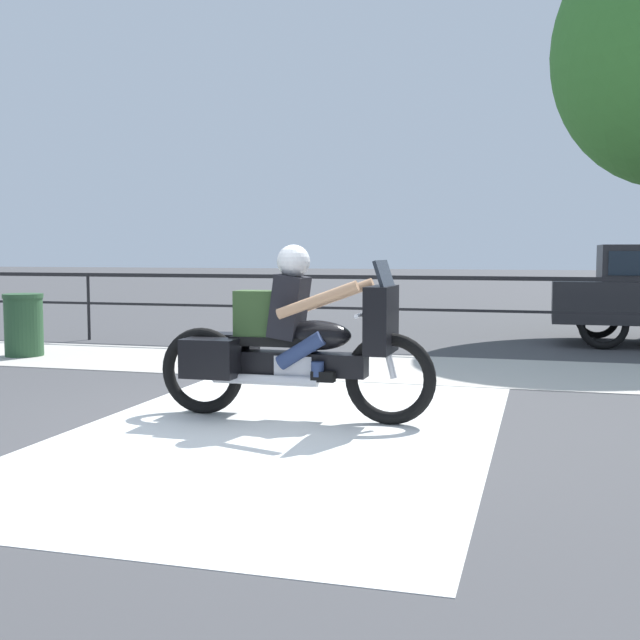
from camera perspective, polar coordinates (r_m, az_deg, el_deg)
name	(u,v)px	position (r m, az deg, el deg)	size (l,w,h in m)	color
ground_plane	(276,421)	(7.06, -3.13, -7.19)	(120.00, 120.00, 0.00)	#424244
sidewalk_band	(362,367)	(10.29, 2.99, -3.33)	(44.00, 2.40, 0.01)	#B7B2A8
crosswalk_band	(290,427)	(6.82, -2.15, -7.59)	(3.41, 6.00, 0.01)	silver
fence_railing	(390,291)	(12.03, 4.97, 2.05)	(36.00, 0.05, 1.12)	black
motorcycle	(292,342)	(7.03, -2.01, -1.57)	(2.52, 0.76, 1.54)	black
trash_bin	(24,325)	(12.01, -20.32, -0.33)	(0.55, 0.55, 0.89)	#284C2D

